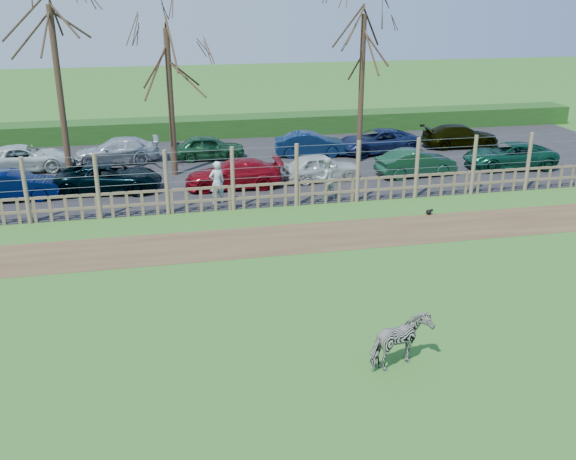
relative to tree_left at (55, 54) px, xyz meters
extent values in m
plane|color=#4F8F43|center=(6.50, -12.50, -5.62)|extent=(120.00, 120.00, 0.00)
cube|color=brown|center=(6.50, -8.00, -5.61)|extent=(34.00, 2.80, 0.01)
cube|color=#232326|center=(6.50, 2.00, -5.60)|extent=(44.00, 13.00, 0.04)
cube|color=#1E4716|center=(6.50, 9.00, -5.07)|extent=(46.00, 2.00, 1.10)
cube|color=brown|center=(6.50, -4.50, -5.17)|extent=(30.00, 0.06, 0.10)
cube|color=brown|center=(6.50, -4.50, -4.67)|extent=(30.00, 0.06, 0.10)
cylinder|color=brown|center=(-1.00, -4.50, -4.37)|extent=(0.16, 0.16, 2.50)
cylinder|color=brown|center=(1.50, -4.50, -4.37)|extent=(0.16, 0.16, 2.50)
cylinder|color=brown|center=(4.00, -4.50, -4.37)|extent=(0.16, 0.16, 2.50)
cylinder|color=brown|center=(6.50, -4.50, -4.37)|extent=(0.16, 0.16, 2.50)
cylinder|color=brown|center=(9.00, -4.50, -4.37)|extent=(0.16, 0.16, 2.50)
cylinder|color=brown|center=(11.50, -4.50, -4.37)|extent=(0.16, 0.16, 2.50)
cylinder|color=brown|center=(14.00, -4.50, -4.37)|extent=(0.16, 0.16, 2.50)
cylinder|color=brown|center=(16.50, -4.50, -4.37)|extent=(0.16, 0.16, 2.50)
cylinder|color=brown|center=(19.00, -4.50, -4.37)|extent=(0.16, 0.16, 2.50)
cylinder|color=gray|center=(6.50, -4.50, -4.37)|extent=(30.00, 0.02, 0.02)
cylinder|color=gray|center=(6.50, -4.50, -3.97)|extent=(30.00, 0.02, 0.02)
cylinder|color=gray|center=(6.50, -4.50, -3.57)|extent=(30.00, 0.02, 0.02)
cylinder|color=gray|center=(6.50, -4.50, -3.22)|extent=(30.00, 0.02, 0.02)
cylinder|color=#3D2B1E|center=(0.00, 0.00, -1.87)|extent=(0.26, 0.26, 7.50)
cylinder|color=#3D2B1E|center=(4.50, 1.00, -2.37)|extent=(0.26, 0.26, 6.50)
cylinder|color=#3D2B1E|center=(13.50, 1.50, -2.12)|extent=(0.26, 0.26, 7.00)
imported|color=gray|center=(8.75, -16.29, -4.99)|extent=(1.63, 1.20, 1.26)
imported|color=silver|center=(5.97, -3.68, -4.71)|extent=(0.72, 0.57, 1.72)
imported|color=silver|center=(10.33, -4.01, -4.71)|extent=(0.99, 0.87, 1.72)
sphere|color=black|center=(13.69, -6.62, -5.51)|extent=(0.21, 0.21, 0.21)
sphere|color=black|center=(13.81, -6.62, -5.44)|extent=(0.10, 0.10, 0.10)
imported|color=#030F3E|center=(-2.05, -1.49, -4.98)|extent=(3.67, 1.37, 1.20)
imported|color=black|center=(1.71, -1.11, -4.98)|extent=(4.52, 2.49, 1.20)
imported|color=maroon|center=(6.89, -1.64, -4.98)|extent=(4.17, 1.77, 1.20)
imported|color=silver|center=(10.84, -1.28, -4.98)|extent=(3.66, 1.82, 1.20)
imported|color=#16402A|center=(15.28, -1.45, -4.98)|extent=(3.74, 1.58, 1.20)
imported|color=#0D442E|center=(20.14, -1.11, -4.98)|extent=(4.48, 2.38, 1.20)
imported|color=silver|center=(-2.37, 3.13, -4.98)|extent=(4.48, 2.37, 1.20)
imported|color=#B0BBC2|center=(1.81, 3.81, -4.98)|extent=(4.16, 1.74, 1.20)
imported|color=#1C522D|center=(6.31, 3.55, -4.98)|extent=(3.57, 1.55, 1.20)
imported|color=#0C2248|center=(11.48, 3.21, -4.98)|extent=(3.78, 1.75, 1.20)
imported|color=#15234C|center=(15.02, 3.12, -4.98)|extent=(4.54, 2.54, 1.20)
imported|color=black|center=(19.83, 3.41, -4.98)|extent=(4.24, 1.96, 1.20)
camera|label=1|loc=(3.69, -28.06, 2.42)|focal=40.00mm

